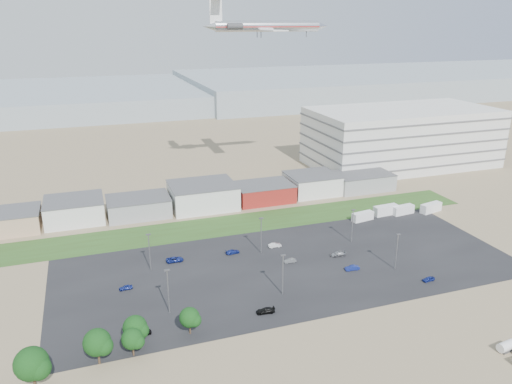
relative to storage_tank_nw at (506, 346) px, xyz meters
name	(u,v)px	position (x,y,z in m)	size (l,w,h in m)	color
ground	(303,309)	(-31.39, 26.88, -1.12)	(700.00, 700.00, 0.00)	#7F6C51
parking_lot	(289,266)	(-26.39, 46.88, -1.12)	(120.00, 50.00, 0.01)	black
grass_strip	(235,224)	(-31.39, 78.88, -1.11)	(160.00, 16.00, 0.02)	#2D481B
hills_backdrop	(188,94)	(8.61, 341.88, 3.38)	(700.00, 200.00, 9.00)	gray
building_row	(171,199)	(-48.39, 97.88, 2.88)	(170.00, 20.00, 8.00)	silver
parking_garage	(401,137)	(58.61, 121.88, 11.38)	(80.00, 40.00, 25.00)	silver
storage_tank_nw	(506,346)	(0.00, 0.00, 0.00)	(3.74, 1.87, 2.24)	silver
box_trailer_a	(363,216)	(8.40, 68.40, 0.27)	(7.40, 2.31, 2.77)	silver
box_trailer_b	(386,210)	(18.24, 70.32, 0.48)	(8.56, 2.67, 3.21)	silver
box_trailer_c	(403,210)	(24.06, 69.02, 0.34)	(7.80, 2.44, 2.93)	silver
box_trailer_d	(431,208)	(34.14, 67.57, 0.39)	(8.05, 2.52, 3.02)	silver
tree_far_left	(32,367)	(-86.32, 18.44, 3.64)	(6.34, 6.34, 9.52)	black
tree_left	(97,345)	(-75.40, 22.00, 3.05)	(5.56, 5.56, 8.35)	black
tree_mid	(135,330)	(-68.19, 25.17, 2.71)	(5.11, 5.11, 7.66)	black
tree_right	(132,341)	(-69.05, 22.40, 2.21)	(4.45, 4.45, 6.67)	black
tree_near	(190,319)	(-57.23, 25.85, 2.26)	(4.51, 4.51, 6.77)	black
lightpole_front_l	(168,291)	(-59.93, 35.07, 4.18)	(1.25, 0.52, 10.60)	slate
lightpole_front_m	(283,275)	(-33.32, 34.23, 4.00)	(1.21, 0.50, 10.25)	slate
lightpole_front_r	(397,252)	(-0.94, 36.27, 3.84)	(1.17, 0.49, 9.92)	slate
lightpole_back_l	(150,253)	(-61.10, 56.31, 4.00)	(1.20, 0.50, 10.24)	slate
lightpole_back_m	(261,236)	(-30.66, 56.70, 4.12)	(1.23, 0.51, 10.48)	slate
lightpole_back_r	(352,226)	(-3.27, 54.93, 3.92)	(1.19, 0.49, 10.08)	slate
airliner	(268,26)	(-7.28, 115.65, 58.22)	(47.98, 32.71, 14.18)	silver
parked_car_1	(352,268)	(-11.76, 39.45, -0.50)	(1.32, 3.79, 1.25)	navy
parked_car_2	(429,279)	(3.29, 28.13, -0.57)	(1.30, 3.22, 1.10)	navy
parked_car_3	(265,311)	(-39.89, 27.94, -0.52)	(1.69, 4.15, 1.20)	black
parked_car_5	(126,287)	(-68.15, 48.54, -0.58)	(1.29, 3.21, 1.09)	navy
parked_car_6	(233,252)	(-38.27, 58.85, -0.55)	(1.59, 3.92, 1.14)	navy
parked_car_7	(290,261)	(-25.33, 48.65, -0.58)	(1.16, 3.31, 1.09)	#595B5E
parked_car_9	(175,259)	(-54.32, 59.25, -0.48)	(2.14, 4.65, 1.29)	navy
parked_car_10	(141,332)	(-66.87, 28.80, -0.50)	(1.73, 4.26, 1.24)	black
parked_car_11	(275,245)	(-25.71, 58.91, -0.52)	(1.28, 3.68, 1.21)	silver
parked_car_12	(338,254)	(-11.38, 47.95, -0.50)	(1.74, 4.29, 1.25)	#A5A5AA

